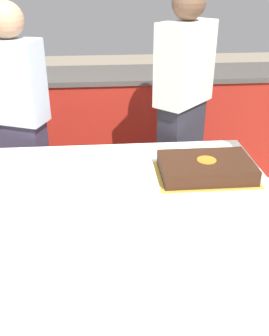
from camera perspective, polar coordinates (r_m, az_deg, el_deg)
The scene contains 8 objects.
ground_plane at distance 2.44m, azimuth -9.50°, elevation -18.02°, with size 14.00×14.00×0.00m, color gray.
back_counter at distance 3.56m, azimuth -8.46°, elevation 6.22°, with size 4.40×0.58×0.92m.
dining_table at distance 2.20m, azimuth -10.24°, elevation -11.27°, with size 2.17×1.05×0.73m.
cake at distance 2.10m, azimuth 10.32°, elevation 0.04°, with size 0.52×0.35×0.09m.
side_plate_near_cake at distance 2.39m, azimuth 10.29°, elevation 2.50°, with size 0.18×0.18×0.00m.
utensil_pile at distance 1.66m, azimuth -7.29°, elevation -9.14°, with size 0.15×0.11×0.02m.
person_cutting_cake at distance 2.67m, azimuth 6.95°, elevation 7.88°, with size 0.43×0.43×1.63m.
person_standing_back at distance 2.68m, azimuth -16.27°, elevation 6.36°, with size 0.40×0.32×1.55m.
Camera 1 is at (0.24, -1.72, 1.72)m, focal length 42.00 mm.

